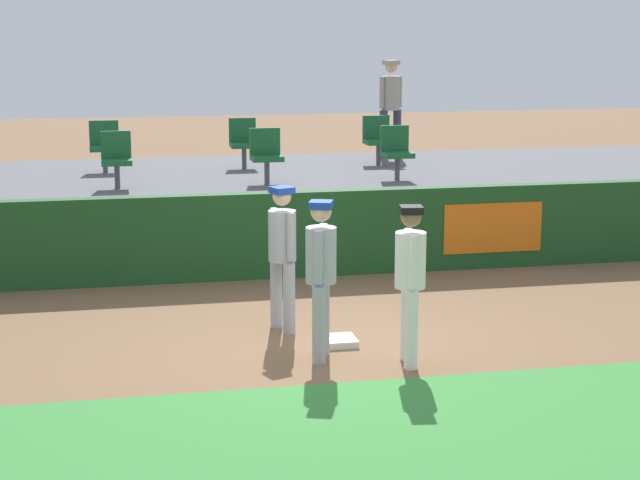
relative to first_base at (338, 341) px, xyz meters
The scene contains 15 objects.
ground_plane 0.16m from the first_base, behind, with size 60.00×60.00×0.00m, color brown.
grass_foreground_strip 2.66m from the first_base, 93.33° to the right, with size 18.00×2.80×0.01m, color #388438.
first_base is the anchor object (origin of this frame).
player_fielder_home 1.38m from the first_base, 53.86° to the right, with size 0.38×0.52×1.70m.
player_runner_visitor 1.28m from the first_base, 126.55° to the left, with size 0.41×0.46×1.71m.
player_coach_visitor 1.11m from the first_base, 122.21° to the right, with size 0.42×0.46×1.73m.
field_wall 3.37m from the first_base, 92.40° to the left, with size 18.00×0.26×1.22m.
bleacher_platform 5.91m from the first_base, 91.51° to the left, with size 18.00×4.80×1.13m, color #59595E.
seat_back_right 7.08m from the first_base, 71.70° to the left, with size 0.47×0.44×0.84m.
seat_back_center 6.74m from the first_base, 91.53° to the left, with size 0.45×0.44×0.84m.
seat_front_right 5.39m from the first_base, 67.22° to the left, with size 0.45×0.44×0.84m.
seat_front_left 5.51m from the first_base, 115.94° to the left, with size 0.45×0.44×0.84m.
seat_front_center 5.01m from the first_base, 90.79° to the left, with size 0.47×0.44×0.84m.
seat_back_left 7.18m from the first_base, 110.72° to the left, with size 0.48×0.44×0.84m.
spectator_hooded 8.22m from the first_base, 70.49° to the left, with size 0.46×0.43×1.75m.
Camera 1 is at (-2.34, -11.09, 3.55)m, focal length 59.07 mm.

